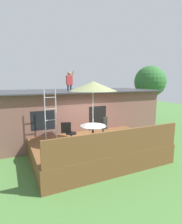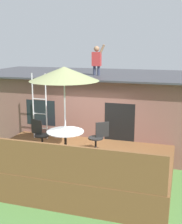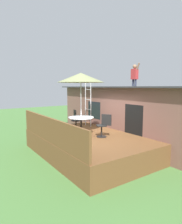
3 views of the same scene
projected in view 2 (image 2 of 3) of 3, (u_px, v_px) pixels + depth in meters
The scene contains 10 objects.
ground_plane at pixel (78, 179), 8.83m from camera, with size 40.00×40.00×0.00m, color #477538.
house at pixel (108, 109), 11.87m from camera, with size 10.50×4.50×2.81m.
deck at pixel (78, 167), 8.74m from camera, with size 5.37×3.63×0.80m, color brown.
deck_railing at pixel (52, 162), 6.91m from camera, with size 5.27×0.08×0.90m, color brown.
patio_table at pixel (65, 137), 8.37m from camera, with size 1.04×1.04×0.74m.
patio_umbrella at pixel (64, 74), 7.97m from camera, with size 1.90×1.90×2.54m.
step_ladder at pixel (40, 106), 9.87m from camera, with size 0.52×0.04×2.20m.
person_figure at pixel (97, 58), 10.73m from camera, with size 0.47×0.20×1.11m.
patio_chair_left at pixel (40, 135), 8.92m from camera, with size 0.61×0.44×0.92m.
patio_chair_right at pixel (98, 138), 8.66m from camera, with size 0.56×0.46×0.92m.
Camera 2 is at (2.77, -7.68, 3.94)m, focal length 47.71 mm.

